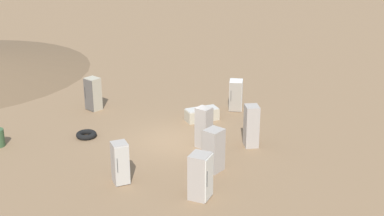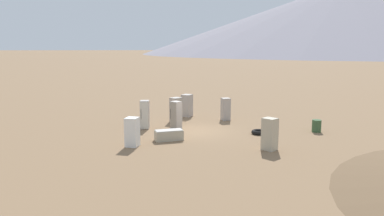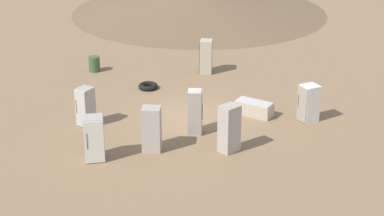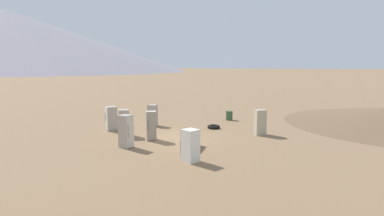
{
  "view_description": "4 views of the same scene",
  "coord_description": "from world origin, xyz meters",
  "px_view_note": "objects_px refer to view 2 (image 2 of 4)",
  "views": [
    {
      "loc": [
        22.46,
        -3.62,
        10.13
      ],
      "look_at": [
        -1.5,
        1.24,
        0.98
      ],
      "focal_mm": 50.0,
      "sensor_mm": 36.0,
      "label": 1
    },
    {
      "loc": [
        -24.07,
        2.7,
        5.58
      ],
      "look_at": [
        -1.03,
        0.39,
        1.74
      ],
      "focal_mm": 35.0,
      "sensor_mm": 36.0,
      "label": 2
    },
    {
      "loc": [
        18.68,
        18.0,
        11.4
      ],
      "look_at": [
        1.04,
        1.21,
        1.13
      ],
      "focal_mm": 60.0,
      "sensor_mm": 36.0,
      "label": 3
    },
    {
      "loc": [
        -10.19,
        16.86,
        4.78
      ],
      "look_at": [
        -0.64,
        -1.4,
        1.86
      ],
      "focal_mm": 28.0,
      "sensor_mm": 36.0,
      "label": 4
    }
  ],
  "objects_px": {
    "discarded_fridge_4": "(176,115)",
    "rusty_barrel": "(317,126)",
    "discarded_fridge_1": "(176,110)",
    "discarded_fridge_6": "(132,132)",
    "discarded_fridge_7": "(145,115)",
    "discarded_fridge_2": "(169,135)",
    "discarded_fridge_5": "(270,134)",
    "scrap_tire": "(259,132)",
    "discarded_fridge_3": "(187,105)",
    "discarded_fridge_0": "(226,109)"
  },
  "relations": [
    {
      "from": "discarded_fridge_4",
      "to": "rusty_barrel",
      "type": "distance_m",
      "value": 9.35
    },
    {
      "from": "discarded_fridge_4",
      "to": "discarded_fridge_1",
      "type": "bearing_deg",
      "value": -44.41
    },
    {
      "from": "discarded_fridge_1",
      "to": "discarded_fridge_6",
      "type": "distance_m",
      "value": 7.22
    },
    {
      "from": "discarded_fridge_1",
      "to": "discarded_fridge_7",
      "type": "relative_size",
      "value": 0.94
    },
    {
      "from": "discarded_fridge_2",
      "to": "discarded_fridge_6",
      "type": "relative_size",
      "value": 1.08
    },
    {
      "from": "discarded_fridge_5",
      "to": "scrap_tire",
      "type": "distance_m",
      "value": 3.8
    },
    {
      "from": "discarded_fridge_5",
      "to": "rusty_barrel",
      "type": "height_order",
      "value": "discarded_fridge_5"
    },
    {
      "from": "discarded_fridge_7",
      "to": "scrap_tire",
      "type": "relative_size",
      "value": 2.0
    },
    {
      "from": "discarded_fridge_4",
      "to": "discarded_fridge_7",
      "type": "height_order",
      "value": "discarded_fridge_7"
    },
    {
      "from": "discarded_fridge_3",
      "to": "scrap_tire",
      "type": "bearing_deg",
      "value": -112.73
    },
    {
      "from": "scrap_tire",
      "to": "rusty_barrel",
      "type": "distance_m",
      "value": 3.95
    },
    {
      "from": "discarded_fridge_1",
      "to": "scrap_tire",
      "type": "xyz_separation_m",
      "value": [
        -4.48,
        -5.07,
        -0.78
      ]
    },
    {
      "from": "discarded_fridge_2",
      "to": "rusty_barrel",
      "type": "distance_m",
      "value": 9.83
    },
    {
      "from": "discarded_fridge_2",
      "to": "discarded_fridge_6",
      "type": "distance_m",
      "value": 2.43
    },
    {
      "from": "discarded_fridge_4",
      "to": "discarded_fridge_3",
      "type": "bearing_deg",
      "value": -55.45
    },
    {
      "from": "discarded_fridge_5",
      "to": "discarded_fridge_7",
      "type": "xyz_separation_m",
      "value": [
        6.13,
        6.86,
        0.08
      ]
    },
    {
      "from": "rusty_barrel",
      "to": "discarded_fridge_1",
      "type": "bearing_deg",
      "value": 64.66
    },
    {
      "from": "discarded_fridge_3",
      "to": "rusty_barrel",
      "type": "height_order",
      "value": "discarded_fridge_3"
    },
    {
      "from": "discarded_fridge_7",
      "to": "rusty_barrel",
      "type": "relative_size",
      "value": 2.39
    },
    {
      "from": "discarded_fridge_3",
      "to": "discarded_fridge_5",
      "type": "bearing_deg",
      "value": -125.2
    },
    {
      "from": "rusty_barrel",
      "to": "discarded_fridge_4",
      "type": "bearing_deg",
      "value": 78.12
    },
    {
      "from": "discarded_fridge_2",
      "to": "discarded_fridge_7",
      "type": "relative_size",
      "value": 0.92
    },
    {
      "from": "scrap_tire",
      "to": "rusty_barrel",
      "type": "relative_size",
      "value": 1.2
    },
    {
      "from": "discarded_fridge_6",
      "to": "rusty_barrel",
      "type": "distance_m",
      "value": 12.08
    },
    {
      "from": "discarded_fridge_6",
      "to": "rusty_barrel",
      "type": "height_order",
      "value": "discarded_fridge_6"
    },
    {
      "from": "discarded_fridge_5",
      "to": "rusty_barrel",
      "type": "xyz_separation_m",
      "value": [
        3.91,
        -4.39,
        -0.48
      ]
    },
    {
      "from": "rusty_barrel",
      "to": "discarded_fridge_5",
      "type": "bearing_deg",
      "value": 131.69
    },
    {
      "from": "discarded_fridge_3",
      "to": "discarded_fridge_1",
      "type": "bearing_deg",
      "value": -170.15
    },
    {
      "from": "discarded_fridge_3",
      "to": "scrap_tire",
      "type": "relative_size",
      "value": 1.84
    },
    {
      "from": "discarded_fridge_3",
      "to": "discarded_fridge_7",
      "type": "distance_m",
      "value": 5.24
    },
    {
      "from": "discarded_fridge_2",
      "to": "scrap_tire",
      "type": "distance_m",
      "value": 5.91
    },
    {
      "from": "discarded_fridge_4",
      "to": "rusty_barrel",
      "type": "relative_size",
      "value": 2.34
    },
    {
      "from": "discarded_fridge_4",
      "to": "scrap_tire",
      "type": "xyz_separation_m",
      "value": [
        -2.14,
        -5.2,
        -0.82
      ]
    },
    {
      "from": "discarded_fridge_4",
      "to": "discarded_fridge_5",
      "type": "xyz_separation_m",
      "value": [
        -5.84,
        -4.74,
        -0.06
      ]
    },
    {
      "from": "discarded_fridge_5",
      "to": "discarded_fridge_7",
      "type": "height_order",
      "value": "discarded_fridge_7"
    },
    {
      "from": "discarded_fridge_0",
      "to": "discarded_fridge_5",
      "type": "bearing_deg",
      "value": -95.96
    },
    {
      "from": "discarded_fridge_4",
      "to": "discarded_fridge_5",
      "type": "bearing_deg",
      "value": 177.93
    },
    {
      "from": "scrap_tire",
      "to": "discarded_fridge_4",
      "type": "bearing_deg",
      "value": 67.66
    },
    {
      "from": "discarded_fridge_6",
      "to": "scrap_tire",
      "type": "distance_m",
      "value": 8.23
    },
    {
      "from": "discarded_fridge_6",
      "to": "discarded_fridge_7",
      "type": "relative_size",
      "value": 0.85
    },
    {
      "from": "discarded_fridge_3",
      "to": "discarded_fridge_7",
      "type": "relative_size",
      "value": 0.92
    },
    {
      "from": "discarded_fridge_7",
      "to": "discarded_fridge_0",
      "type": "bearing_deg",
      "value": -154.13
    },
    {
      "from": "discarded_fridge_3",
      "to": "rusty_barrel",
      "type": "xyz_separation_m",
      "value": [
        -6.34,
        -8.01,
        -0.48
      ]
    },
    {
      "from": "discarded_fridge_3",
      "to": "discarded_fridge_4",
      "type": "relative_size",
      "value": 0.94
    },
    {
      "from": "discarded_fridge_0",
      "to": "scrap_tire",
      "type": "xyz_separation_m",
      "value": [
        -4.78,
        -1.27,
        -0.72
      ]
    },
    {
      "from": "discarded_fridge_3",
      "to": "rusty_barrel",
      "type": "relative_size",
      "value": 2.2
    },
    {
      "from": "rusty_barrel",
      "to": "scrap_tire",
      "type": "bearing_deg",
      "value": 93.16
    },
    {
      "from": "discarded_fridge_6",
      "to": "scrap_tire",
      "type": "relative_size",
      "value": 1.7
    },
    {
      "from": "discarded_fridge_4",
      "to": "scrap_tire",
      "type": "distance_m",
      "value": 5.69
    },
    {
      "from": "discarded_fridge_1",
      "to": "discarded_fridge_5",
      "type": "bearing_deg",
      "value": 80.33
    }
  ]
}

